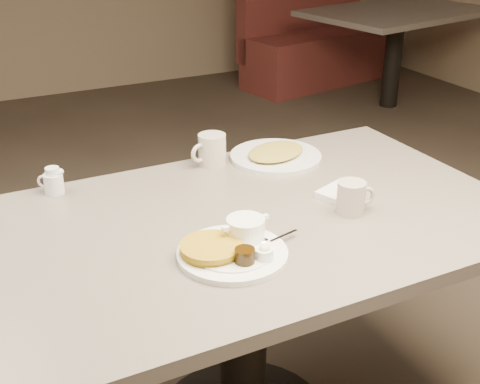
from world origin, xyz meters
name	(u,v)px	position (x,y,z in m)	size (l,w,h in m)	color
diner_table	(243,272)	(0.00, 0.00, 0.58)	(1.50, 0.90, 0.75)	slate
main_plate	(232,246)	(-0.11, -0.15, 0.77)	(0.34, 0.29, 0.07)	white
coffee_mug_near	(352,197)	(0.28, -0.10, 0.80)	(0.12, 0.09, 0.09)	#B5A89A
napkin	(343,193)	(0.32, 0.00, 0.76)	(0.16, 0.15, 0.02)	silver
coffee_mug_far	(211,150)	(0.08, 0.38, 0.80)	(0.13, 0.11, 0.10)	beige
creamer_right	(53,182)	(-0.42, 0.39, 0.79)	(0.07, 0.06, 0.08)	white
hash_plate	(276,155)	(0.29, 0.33, 0.76)	(0.40, 0.40, 0.04)	silver
booth_back_right	(320,37)	(2.43, 3.27, 0.41)	(1.60, 1.79, 1.12)	maroon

